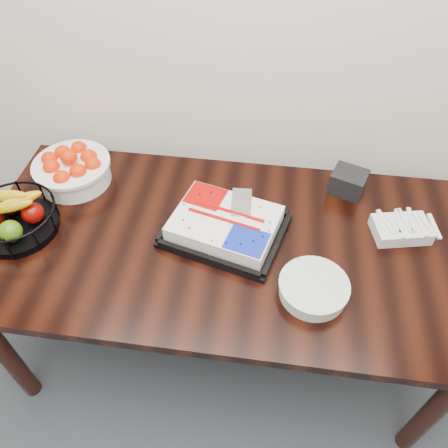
# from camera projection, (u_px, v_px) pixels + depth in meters

# --- Properties ---
(table) EXTENTS (1.80, 0.90, 0.75)m
(table) POSITION_uv_depth(u_px,v_px,m) (223.00, 254.00, 1.67)
(table) COLOR black
(table) RESTS_ON ground
(cake_tray) EXTENTS (0.49, 0.43, 0.09)m
(cake_tray) POSITION_uv_depth(u_px,v_px,m) (225.00, 225.00, 1.60)
(cake_tray) COLOR black
(cake_tray) RESTS_ON table
(tangerine_bowl) EXTENTS (0.31, 0.31, 0.20)m
(tangerine_bowl) POSITION_uv_depth(u_px,v_px,m) (71.00, 165.00, 1.76)
(tangerine_bowl) COLOR white
(tangerine_bowl) RESTS_ON table
(fruit_basket) EXTENTS (0.31, 0.31, 0.16)m
(fruit_basket) POSITION_uv_depth(u_px,v_px,m) (14.00, 217.00, 1.59)
(fruit_basket) COLOR black
(fruit_basket) RESTS_ON table
(plate_stack) EXTENTS (0.23, 0.23, 0.06)m
(plate_stack) POSITION_uv_depth(u_px,v_px,m) (313.00, 289.00, 1.43)
(plate_stack) COLOR white
(plate_stack) RESTS_ON table
(fork_bag) EXTENTS (0.22, 0.17, 0.06)m
(fork_bag) POSITION_uv_depth(u_px,v_px,m) (401.00, 229.00, 1.60)
(fork_bag) COLOR silver
(fork_bag) RESTS_ON table
(napkin_box) EXTENTS (0.16, 0.15, 0.09)m
(napkin_box) POSITION_uv_depth(u_px,v_px,m) (348.00, 182.00, 1.75)
(napkin_box) COLOR black
(napkin_box) RESTS_ON table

